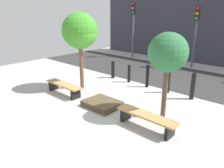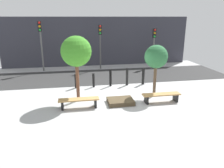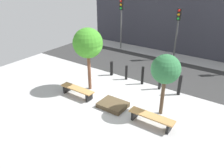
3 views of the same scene
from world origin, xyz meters
name	(u,v)px [view 1 (image 1 of 3)]	position (x,y,z in m)	size (l,w,h in m)	color
ground_plane	(116,100)	(0.00, 0.00, 0.00)	(18.00, 18.00, 0.00)	#AEAEAE
road_strip	(172,76)	(0.00, 4.52, 0.01)	(18.00, 4.30, 0.01)	#313131
building_facade	(206,31)	(0.00, 8.59, 2.08)	(16.20, 0.50, 4.17)	#33333D
bench_left	(64,87)	(-2.06, -0.99, 0.33)	(1.90, 0.44, 0.46)	black
bench_right	(146,118)	(2.06, -0.99, 0.33)	(1.93, 0.45, 0.45)	black
planter_bed	(102,104)	(0.00, -0.79, 0.11)	(1.27, 1.01, 0.21)	#4C3E29
tree_behind_left_bench	(80,31)	(-2.06, 0.00, 2.52)	(1.50, 1.50, 3.29)	brown
tree_behind_right_bench	(168,53)	(2.06, 0.00, 2.12)	(1.22, 1.22, 2.76)	brown
bollard_far_left	(113,70)	(-2.11, 2.12, 0.44)	(0.18, 0.18, 0.87)	black
bollard_left	(129,74)	(-1.06, 2.12, 0.43)	(0.14, 0.14, 0.86)	black
bollard_center	(147,76)	(0.00, 2.12, 0.52)	(0.15, 0.15, 1.04)	black
bollard_right	(168,80)	(1.06, 2.12, 0.55)	(0.15, 0.15, 1.10)	black
bollard_far_right	(193,86)	(2.11, 2.12, 0.53)	(0.17, 0.17, 1.07)	black
traffic_light_west	(133,20)	(-4.57, 6.95, 2.65)	(0.28, 0.27, 3.85)	#5B5B5B
traffic_light_mid_west	(196,26)	(0.00, 6.95, 2.46)	(0.28, 0.27, 3.55)	#4B4B4B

